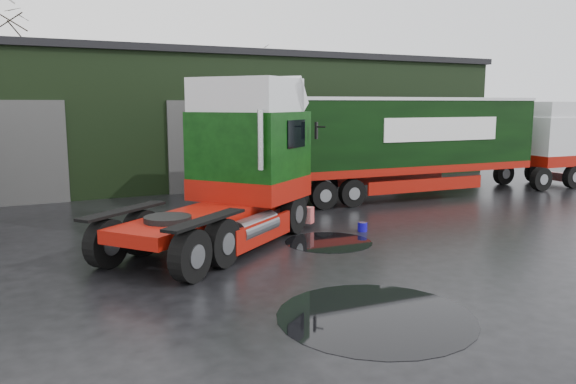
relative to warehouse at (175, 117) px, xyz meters
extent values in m
plane|color=black|center=(-2.00, -20.00, -3.16)|extent=(100.00, 100.00, 0.00)
cube|color=black|center=(0.00, 0.00, -0.16)|extent=(32.00, 12.00, 6.00)
cube|color=black|center=(0.00, 0.00, 2.99)|extent=(32.40, 12.40, 0.30)
cylinder|color=#1007A1|center=(1.50, -15.61, -3.02)|extent=(0.32, 0.32, 0.27)
cylinder|color=black|center=(-2.20, -21.55, -3.15)|extent=(3.67, 3.67, 0.01)
cylinder|color=black|center=(-0.13, -16.34, -3.15)|extent=(2.46, 2.46, 0.01)
camera|label=1|loc=(-8.00, -29.63, 0.72)|focal=35.00mm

